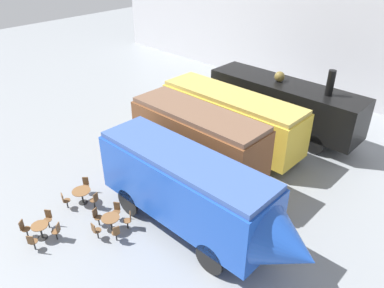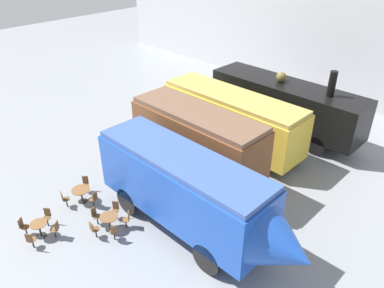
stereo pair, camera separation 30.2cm
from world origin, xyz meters
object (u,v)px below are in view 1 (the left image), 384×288
object	(u,v)px
visitor_person	(119,170)
streamlined_locomotive	(197,193)
passenger_coach_wooden	(197,139)
cafe_table_near	(82,193)
cafe_table_mid	(40,229)
steam_locomotive	(284,102)
cafe_table_far	(111,220)
passenger_coach_vintage	(231,117)
cafe_chair_0	(86,184)

from	to	relation	value
visitor_person	streamlined_locomotive	bearing A→B (deg)	1.16
passenger_coach_wooden	cafe_table_near	bearing A→B (deg)	-115.82
cafe_table_mid	steam_locomotive	bearing A→B (deg)	82.24
streamlined_locomotive	cafe_table_far	distance (m)	4.10
passenger_coach_vintage	cafe_table_far	bearing A→B (deg)	-84.93
visitor_person	steam_locomotive	bearing A→B (deg)	75.99
cafe_table_near	passenger_coach_wooden	bearing A→B (deg)	64.18
streamlined_locomotive	cafe_table_far	bearing A→B (deg)	-140.62
steam_locomotive	cafe_table_mid	xyz separation A→B (m)	(-2.12, -15.53, -1.49)
cafe_table_far	passenger_coach_wooden	bearing A→B (deg)	89.80
passenger_coach_vintage	passenger_coach_wooden	distance (m)	3.93
cafe_table_far	visitor_person	bearing A→B (deg)	136.37
steam_locomotive	cafe_table_near	distance (m)	13.41
streamlined_locomotive	cafe_table_mid	world-z (taller)	streamlined_locomotive
steam_locomotive	cafe_table_mid	distance (m)	15.74
passenger_coach_wooden	streamlined_locomotive	size ratio (longest dim) A/B	0.72
passenger_coach_vintage	streamlined_locomotive	world-z (taller)	streamlined_locomotive
streamlined_locomotive	cafe_table_far	world-z (taller)	streamlined_locomotive
passenger_coach_vintage	cafe_chair_0	distance (m)	9.00
passenger_coach_wooden	cafe_table_far	size ratio (longest dim) A/B	9.13
cafe_table_near	passenger_coach_vintage	bearing A→B (deg)	79.26
cafe_table_mid	cafe_chair_0	size ratio (longest dim) A/B	0.82
steam_locomotive	cafe_chair_0	world-z (taller)	steam_locomotive
passenger_coach_vintage	cafe_table_far	size ratio (longest dim) A/B	11.11
cafe_table_near	steam_locomotive	bearing A→B (deg)	77.38
cafe_table_far	cafe_chair_0	distance (m)	3.22
cafe_table_mid	cafe_table_near	bearing A→B (deg)	107.60
streamlined_locomotive	cafe_table_far	xyz separation A→B (m)	(-2.89, -2.37, -1.69)
cafe_table_far	steam_locomotive	bearing A→B (deg)	88.49
cafe_table_mid	passenger_coach_vintage	bearing A→B (deg)	85.40
passenger_coach_wooden	cafe_table_near	xyz separation A→B (m)	(-2.58, -5.34, -1.78)
steam_locomotive	cafe_table_near	world-z (taller)	steam_locomotive
passenger_coach_wooden	cafe_chair_0	world-z (taller)	passenger_coach_wooden
steam_locomotive	cafe_table_near	size ratio (longest dim) A/B	11.40
passenger_coach_vintage	visitor_person	size ratio (longest dim) A/B	5.16
streamlined_locomotive	cafe_table_near	bearing A→B (deg)	-158.07
streamlined_locomotive	cafe_table_near	size ratio (longest dim) A/B	11.54
cafe_table_near	cafe_chair_0	bearing A→B (deg)	134.53
streamlined_locomotive	visitor_person	xyz separation A→B (m)	(-5.27, -0.11, -1.30)
passenger_coach_wooden	cafe_table_far	xyz separation A→B (m)	(-0.02, -5.52, -1.80)
cafe_table_mid	visitor_person	xyz separation A→B (m)	(-0.61, 4.60, 0.41)
visitor_person	passenger_coach_vintage	bearing A→B (deg)	77.65
steam_locomotive	passenger_coach_wooden	distance (m)	7.68
steam_locomotive	visitor_person	distance (m)	11.31
cafe_table_far	visitor_person	world-z (taller)	visitor_person
cafe_table_far	cafe_table_near	bearing A→B (deg)	176.07
cafe_table_near	cafe_table_mid	bearing A→B (deg)	-72.40
cafe_table_mid	cafe_chair_0	distance (m)	3.38
steam_locomotive	cafe_table_mid	size ratio (longest dim) A/B	13.93
steam_locomotive	streamlined_locomotive	xyz separation A→B (m)	(2.54, -10.81, 0.23)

